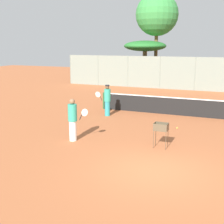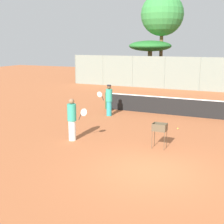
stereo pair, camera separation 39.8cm
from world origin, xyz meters
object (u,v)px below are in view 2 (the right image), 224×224
object	(u,v)px
tennis_net	(197,108)
ball_cart	(160,129)
player_red_cap	(72,119)
player_white_outfit	(109,100)
parked_car	(142,78)

from	to	relation	value
tennis_net	ball_cart	xyz separation A→B (m)	(-0.42, -6.19, 0.24)
tennis_net	player_red_cap	distance (m)	7.94
tennis_net	player_red_cap	xyz separation A→B (m)	(-4.19, -6.73, 0.40)
player_white_outfit	ball_cart	bearing A→B (deg)	113.10
player_white_outfit	ball_cart	size ratio (longest dim) A/B	1.76
player_white_outfit	parked_car	distance (m)	14.74
tennis_net	parked_car	distance (m)	14.89
tennis_net	ball_cart	size ratio (longest dim) A/B	11.26
tennis_net	parked_car	size ratio (longest dim) A/B	2.79
player_red_cap	tennis_net	bearing A→B (deg)	50.14
tennis_net	parked_car	xyz separation A→B (m)	(-7.76, 12.70, 0.10)
player_white_outfit	ball_cart	distance (m)	6.24
player_white_outfit	parked_car	size ratio (longest dim) A/B	0.44
parked_car	player_red_cap	bearing A→B (deg)	-79.60
tennis_net	player_white_outfit	bearing A→B (deg)	-160.16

